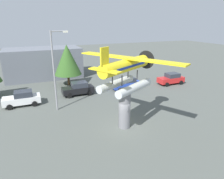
# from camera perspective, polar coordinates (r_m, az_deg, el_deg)

# --- Properties ---
(ground_plane) EXTENTS (140.00, 140.00, 0.00)m
(ground_plane) POSITION_cam_1_polar(r_m,az_deg,el_deg) (20.12, 3.37, -10.18)
(ground_plane) COLOR #515651
(display_pedestal) EXTENTS (1.10, 1.10, 3.77)m
(display_pedestal) POSITION_cam_1_polar(r_m,az_deg,el_deg) (19.29, 3.47, -5.26)
(display_pedestal) COLOR slate
(display_pedestal) RESTS_ON ground
(floatplane_monument) EXTENTS (7.07, 9.60, 4.00)m
(floatplane_monument) POSITION_cam_1_polar(r_m,az_deg,el_deg) (18.27, 3.92, 5.15)
(floatplane_monument) COLOR silver
(floatplane_monument) RESTS_ON display_pedestal
(car_near_white) EXTENTS (4.20, 2.02, 1.76)m
(car_near_white) POSITION_cam_1_polar(r_m,az_deg,el_deg) (26.76, -23.46, -2.25)
(car_near_white) COLOR white
(car_near_white) RESTS_ON ground
(car_mid_black) EXTENTS (4.20, 2.02, 1.76)m
(car_mid_black) POSITION_cam_1_polar(r_m,az_deg,el_deg) (28.43, -9.26, 0.25)
(car_mid_black) COLOR black
(car_mid_black) RESTS_ON ground
(car_far_blue) EXTENTS (4.20, 2.02, 1.76)m
(car_far_blue) POSITION_cam_1_polar(r_m,az_deg,el_deg) (30.44, 4.00, 1.67)
(car_far_blue) COLOR #2847B7
(car_far_blue) RESTS_ON ground
(car_distant_red) EXTENTS (4.20, 2.02, 1.76)m
(car_distant_red) POSITION_cam_1_polar(r_m,az_deg,el_deg) (34.22, 15.94, 2.88)
(car_distant_red) COLOR red
(car_distant_red) RESTS_ON ground
(streetlight_primary) EXTENTS (1.84, 0.28, 8.69)m
(streetlight_primary) POSITION_cam_1_polar(r_m,az_deg,el_deg) (23.02, -15.32, 6.16)
(streetlight_primary) COLOR gray
(streetlight_primary) RESTS_ON ground
(storefront_building) EXTENTS (12.64, 6.35, 5.15)m
(storefront_building) POSITION_cam_1_polar(r_m,az_deg,el_deg) (38.57, -18.29, 6.95)
(storefront_building) COLOR slate
(storefront_building) RESTS_ON ground
(tree_east) EXTENTS (4.11, 4.11, 6.29)m
(tree_east) POSITION_cam_1_polar(r_m,az_deg,el_deg) (32.42, -12.19, 8.00)
(tree_east) COLOR brown
(tree_east) RESTS_ON ground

